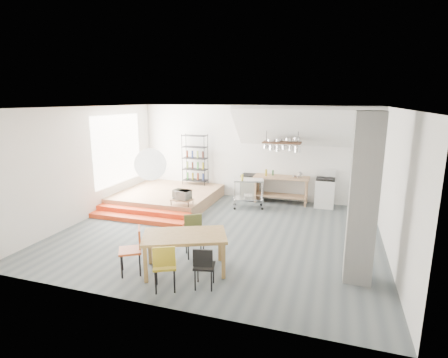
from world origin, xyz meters
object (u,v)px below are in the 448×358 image
(dining_table, at_px, (185,238))
(rolling_cart, at_px, (249,189))
(stove, at_px, (325,192))
(mini_fridge, at_px, (249,187))

(dining_table, relative_size, rolling_cart, 1.79)
(stove, height_order, rolling_cart, stove)
(mini_fridge, bearing_deg, stove, -1.01)
(mini_fridge, bearing_deg, rolling_cart, -77.62)
(rolling_cart, distance_m, mini_fridge, 0.95)
(dining_table, distance_m, mini_fridge, 5.41)
(mini_fridge, bearing_deg, dining_table, -89.77)
(dining_table, distance_m, rolling_cart, 4.49)
(stove, distance_m, dining_table, 5.91)
(rolling_cart, relative_size, mini_fridge, 1.17)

